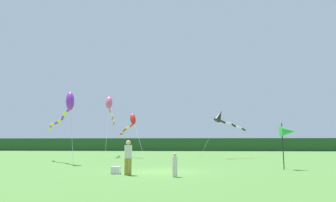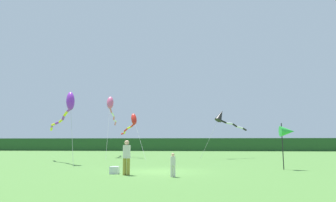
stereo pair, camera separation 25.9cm
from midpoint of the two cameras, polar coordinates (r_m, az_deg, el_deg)
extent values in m
plane|color=#477533|center=(17.85, -1.19, -13.66)|extent=(120.00, 120.00, 0.00)
cube|color=#234C23|center=(62.70, 3.06, -8.54)|extent=(108.00, 3.64, 2.63)
cylinder|color=olive|center=(15.94, -8.07, -12.65)|extent=(0.18, 0.18, 0.88)
cylinder|color=olive|center=(15.90, -7.35, -12.68)|extent=(0.18, 0.18, 0.88)
cylinder|color=silver|center=(15.88, -7.65, -9.83)|extent=(0.40, 0.40, 0.70)
sphere|color=tan|center=(15.87, -7.62, -8.11)|extent=(0.26, 0.26, 0.26)
cylinder|color=silver|center=(14.96, 1.23, -13.62)|extent=(0.12, 0.12, 0.57)
cylinder|color=silver|center=(14.95, 1.74, -13.63)|extent=(0.12, 0.12, 0.57)
cylinder|color=silver|center=(14.91, 1.48, -11.68)|extent=(0.26, 0.26, 0.45)
sphere|color=tan|center=(14.90, 1.48, -10.50)|extent=(0.17, 0.17, 0.17)
cube|color=silver|center=(16.68, -10.02, -13.23)|extent=(0.48, 0.43, 0.40)
cylinder|color=black|center=(20.38, 21.92, -8.22)|extent=(0.06, 0.06, 2.96)
cone|color=green|center=(20.49, 22.72, -5.52)|extent=(0.90, 0.70, 0.70)
cylinder|color=#B2B2B2|center=(31.93, -5.41, -7.24)|extent=(2.07, 3.85, 4.45)
ellipsoid|color=red|center=(34.10, -6.50, -3.55)|extent=(1.15, 1.41, 1.63)
cylinder|color=red|center=(34.48, -6.77, -4.79)|extent=(0.66, 0.92, 0.43)
cylinder|color=yellow|center=(35.28, -7.38, -5.19)|extent=(0.76, 0.84, 0.37)
cylinder|color=red|center=(36.07, -8.03, -5.61)|extent=(0.73, 0.89, 0.49)
cylinder|color=yellow|center=(36.92, -8.33, -6.06)|extent=(0.42, 0.96, 0.41)
cylinder|color=red|center=(37.77, -8.63, -6.35)|extent=(0.71, 0.85, 0.30)
cylinder|color=#B2B2B2|center=(23.63, -18.08, -5.77)|extent=(1.33, 1.99, 5.08)
ellipsoid|color=purple|center=(25.00, -18.34, -0.03)|extent=(1.21, 1.37, 1.76)
cylinder|color=purple|center=(25.33, -18.62, -1.69)|extent=(0.67, 0.83, 0.30)
cylinder|color=yellow|center=(26.13, -19.13, -2.29)|extent=(0.75, 0.82, 0.48)
cylinder|color=purple|center=(26.92, -19.58, -3.06)|extent=(0.67, 0.87, 0.49)
cylinder|color=yellow|center=(27.72, -20.02, -3.65)|extent=(0.74, 0.79, 0.36)
cylinder|color=purple|center=(28.51, -20.62, -4.02)|extent=(0.78, 0.74, 0.32)
cylinder|color=yellow|center=(29.29, -21.27, -4.29)|extent=(0.77, 0.74, 0.29)
cylinder|color=purple|center=(30.10, -21.60, -4.57)|extent=(0.58, 0.87, 0.32)
cylinder|color=yellow|center=(30.93, -21.69, -5.02)|extent=(0.62, 0.89, 0.47)
cylinder|color=#B2B2B2|center=(31.68, 8.58, -6.93)|extent=(2.38, 1.78, 4.71)
cone|color=black|center=(32.79, 10.45, -2.81)|extent=(1.57, 1.45, 1.54)
cylinder|color=black|center=(32.97, 11.03, -3.98)|extent=(0.83, 0.61, 0.46)
cylinder|color=white|center=(33.40, 12.16, -4.30)|extent=(0.82, 0.51, 0.28)
cylinder|color=black|center=(33.91, 13.13, -4.63)|extent=(0.73, 0.76, 0.46)
cylinder|color=white|center=(34.43, 14.09, -5.03)|extent=(0.85, 0.50, 0.38)
cylinder|color=black|center=(34.97, 14.97, -5.37)|extent=(0.68, 0.78, 0.40)
cylinder|color=#B2B2B2|center=(33.04, -11.46, -5.35)|extent=(1.06, 4.64, 6.51)
ellipsoid|color=#E5598C|center=(35.69, -11.09, -0.32)|extent=(1.08, 1.56, 1.84)
cylinder|color=#E5598C|center=(36.16, -10.98, -1.77)|extent=(0.35, 1.26, 0.57)
cylinder|color=white|center=(37.27, -10.62, -2.54)|extent=(0.21, 1.24, 0.56)
cylinder|color=#E5598C|center=(38.39, -10.40, -3.27)|extent=(0.53, 1.25, 0.57)
cylinder|color=white|center=(39.52, -10.22, -3.79)|extent=(0.22, 1.20, 0.33)
cylinder|color=#E5598C|center=(40.66, -10.11, -4.29)|extent=(0.62, 1.24, 0.59)
camera|label=1|loc=(0.13, -89.69, -0.04)|focal=31.03mm
camera|label=2|loc=(0.13, 90.31, 0.04)|focal=31.03mm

